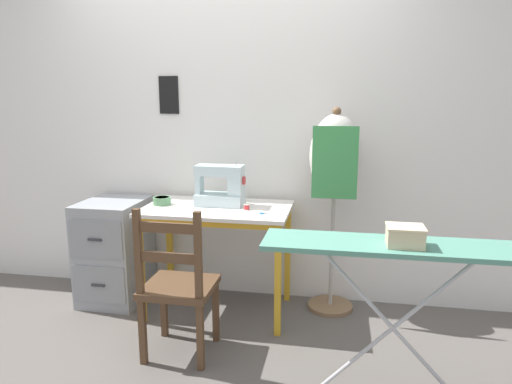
{
  "coord_description": "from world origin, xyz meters",
  "views": [
    {
      "loc": [
        0.81,
        -2.63,
        1.49
      ],
      "look_at": [
        0.28,
        0.27,
        0.88
      ],
      "focal_mm": 32.0,
      "sensor_mm": 36.0,
      "label": 1
    }
  ],
  "objects_px": {
    "filing_cabinet": "(115,250)",
    "storage_box": "(405,236)",
    "dress_form": "(335,166)",
    "ironing_board": "(398,254)",
    "wooden_chair": "(178,287)",
    "thread_spool_near_machine": "(247,207)",
    "sewing_machine": "(222,186)",
    "scissors": "(267,214)",
    "fabric_bowl": "(162,201)"
  },
  "relations": [
    {
      "from": "scissors",
      "to": "sewing_machine",
      "type": "bearing_deg",
      "value": 150.72
    },
    {
      "from": "wooden_chair",
      "to": "dress_form",
      "type": "distance_m",
      "value": 1.31
    },
    {
      "from": "fabric_bowl",
      "to": "thread_spool_near_machine",
      "type": "relative_size",
      "value": 2.9
    },
    {
      "from": "fabric_bowl",
      "to": "scissors",
      "type": "xyz_separation_m",
      "value": [
        0.76,
        -0.13,
        -0.03
      ]
    },
    {
      "from": "wooden_chair",
      "to": "ironing_board",
      "type": "bearing_deg",
      "value": -11.1
    },
    {
      "from": "thread_spool_near_machine",
      "to": "dress_form",
      "type": "distance_m",
      "value": 0.66
    },
    {
      "from": "dress_form",
      "to": "ironing_board",
      "type": "xyz_separation_m",
      "value": [
        0.31,
        -1.01,
        -0.26
      ]
    },
    {
      "from": "scissors",
      "to": "dress_form",
      "type": "bearing_deg",
      "value": 37.18
    },
    {
      "from": "filing_cabinet",
      "to": "thread_spool_near_machine",
      "type": "bearing_deg",
      "value": -6.15
    },
    {
      "from": "sewing_machine",
      "to": "scissors",
      "type": "xyz_separation_m",
      "value": [
        0.34,
        -0.19,
        -0.13
      ]
    },
    {
      "from": "ironing_board",
      "to": "fabric_bowl",
      "type": "bearing_deg",
      "value": 151.09
    },
    {
      "from": "sewing_machine",
      "to": "filing_cabinet",
      "type": "bearing_deg",
      "value": 179.39
    },
    {
      "from": "sewing_machine",
      "to": "wooden_chair",
      "type": "relative_size",
      "value": 0.38
    },
    {
      "from": "sewing_machine",
      "to": "ironing_board",
      "type": "distance_m",
      "value": 1.39
    },
    {
      "from": "thread_spool_near_machine",
      "to": "dress_form",
      "type": "xyz_separation_m",
      "value": [
        0.57,
        0.23,
        0.26
      ]
    },
    {
      "from": "filing_cabinet",
      "to": "storage_box",
      "type": "relative_size",
      "value": 4.45
    },
    {
      "from": "scissors",
      "to": "wooden_chair",
      "type": "xyz_separation_m",
      "value": [
        -0.44,
        -0.46,
        -0.34
      ]
    },
    {
      "from": "ironing_board",
      "to": "storage_box",
      "type": "height_order",
      "value": "storage_box"
    },
    {
      "from": "sewing_machine",
      "to": "thread_spool_near_machine",
      "type": "xyz_separation_m",
      "value": [
        0.19,
        -0.1,
        -0.11
      ]
    },
    {
      "from": "thread_spool_near_machine",
      "to": "dress_form",
      "type": "relative_size",
      "value": 0.03
    },
    {
      "from": "filing_cabinet",
      "to": "storage_box",
      "type": "bearing_deg",
      "value": -25.39
    },
    {
      "from": "sewing_machine",
      "to": "wooden_chair",
      "type": "bearing_deg",
      "value": -99.07
    },
    {
      "from": "filing_cabinet",
      "to": "dress_form",
      "type": "bearing_deg",
      "value": 4.16
    },
    {
      "from": "fabric_bowl",
      "to": "thread_spool_near_machine",
      "type": "distance_m",
      "value": 0.62
    },
    {
      "from": "scissors",
      "to": "dress_form",
      "type": "height_order",
      "value": "dress_form"
    },
    {
      "from": "dress_form",
      "to": "storage_box",
      "type": "xyz_separation_m",
      "value": [
        0.34,
        -1.03,
        -0.16
      ]
    },
    {
      "from": "thread_spool_near_machine",
      "to": "dress_form",
      "type": "bearing_deg",
      "value": 21.83
    },
    {
      "from": "ironing_board",
      "to": "wooden_chair",
      "type": "bearing_deg",
      "value": 168.9
    },
    {
      "from": "fabric_bowl",
      "to": "storage_box",
      "type": "height_order",
      "value": "storage_box"
    },
    {
      "from": "scissors",
      "to": "filing_cabinet",
      "type": "relative_size",
      "value": 0.19
    },
    {
      "from": "thread_spool_near_machine",
      "to": "storage_box",
      "type": "bearing_deg",
      "value": -41.77
    },
    {
      "from": "dress_form",
      "to": "wooden_chair",
      "type": "bearing_deg",
      "value": -138.0
    },
    {
      "from": "scissors",
      "to": "ironing_board",
      "type": "height_order",
      "value": "ironing_board"
    },
    {
      "from": "fabric_bowl",
      "to": "storage_box",
      "type": "xyz_separation_m",
      "value": [
        1.52,
        -0.85,
        0.08
      ]
    },
    {
      "from": "scissors",
      "to": "dress_form",
      "type": "distance_m",
      "value": 0.59
    },
    {
      "from": "fabric_bowl",
      "to": "thread_spool_near_machine",
      "type": "height_order",
      "value": "fabric_bowl"
    },
    {
      "from": "thread_spool_near_machine",
      "to": "storage_box",
      "type": "xyz_separation_m",
      "value": [
        0.9,
        -0.81,
        0.09
      ]
    },
    {
      "from": "fabric_bowl",
      "to": "wooden_chair",
      "type": "height_order",
      "value": "wooden_chair"
    },
    {
      "from": "filing_cabinet",
      "to": "dress_form",
      "type": "distance_m",
      "value": 1.73
    },
    {
      "from": "wooden_chair",
      "to": "dress_form",
      "type": "relative_size",
      "value": 0.63
    },
    {
      "from": "thread_spool_near_machine",
      "to": "storage_box",
      "type": "relative_size",
      "value": 0.25
    },
    {
      "from": "filing_cabinet",
      "to": "storage_box",
      "type": "xyz_separation_m",
      "value": [
        1.93,
        -0.92,
        0.5
      ]
    },
    {
      "from": "wooden_chair",
      "to": "ironing_board",
      "type": "relative_size",
      "value": 0.72
    },
    {
      "from": "scissors",
      "to": "storage_box",
      "type": "xyz_separation_m",
      "value": [
        0.75,
        -0.72,
        0.11
      ]
    },
    {
      "from": "sewing_machine",
      "to": "scissors",
      "type": "bearing_deg",
      "value": -29.28
    },
    {
      "from": "filing_cabinet",
      "to": "dress_form",
      "type": "height_order",
      "value": "dress_form"
    },
    {
      "from": "thread_spool_near_machine",
      "to": "sewing_machine",
      "type": "bearing_deg",
      "value": 151.85
    },
    {
      "from": "thread_spool_near_machine",
      "to": "filing_cabinet",
      "type": "distance_m",
      "value": 1.11
    },
    {
      "from": "thread_spool_near_machine",
      "to": "wooden_chair",
      "type": "xyz_separation_m",
      "value": [
        -0.29,
        -0.55,
        -0.36
      ]
    },
    {
      "from": "wooden_chair",
      "to": "filing_cabinet",
      "type": "bearing_deg",
      "value": 138.09
    }
  ]
}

